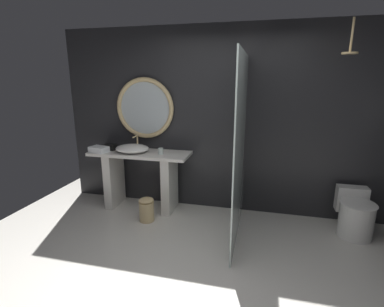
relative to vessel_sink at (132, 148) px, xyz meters
The scene contains 12 objects.
ground_plane 2.19m from the vessel_sink, 50.68° to the right, with size 5.76×5.76×0.00m, color silver.
back_wall_panel 1.36m from the vessel_sink, 16.16° to the left, with size 4.80×0.10×2.60m, color #232326.
vanity_counter 0.41m from the vessel_sink, 20.88° to the left, with size 1.45×0.51×0.86m.
vessel_sink is the anchor object (origin of this frame).
tumbler_cup 0.43m from the vessel_sink, ahead, with size 0.07×0.07×0.09m, color silver.
tissue_box 0.38m from the vessel_sink, behind, with size 0.16×0.13×0.09m, color black.
round_wall_mirror 0.62m from the vessel_sink, 70.26° to the left, with size 0.89×0.07×0.89m.
shower_glass_panel 1.62m from the vessel_sink, 14.39° to the right, with size 0.02×1.43×2.17m, color silver.
rain_shower_head 2.95m from the vessel_sink, ahead, with size 0.16×0.16×0.36m.
toilet 3.04m from the vessel_sink, ahead, with size 0.41×0.59×0.55m.
waste_bin 0.89m from the vessel_sink, 46.28° to the right, with size 0.20×0.20×0.33m.
folded_hand_towel 0.48m from the vessel_sink, 165.67° to the right, with size 0.25×0.18×0.08m, color white.
Camera 1 is at (0.55, -2.18, 1.88)m, focal length 27.10 mm.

